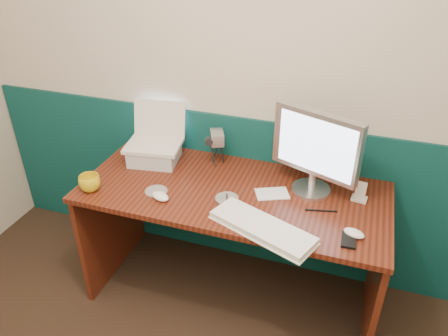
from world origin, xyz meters
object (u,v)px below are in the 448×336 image
(camcorder, at_px, (217,148))
(keyboard, at_px, (262,228))
(mug, at_px, (90,183))
(laptop, at_px, (152,127))
(monitor, at_px, (316,152))
(desk, at_px, (232,245))

(camcorder, bearing_deg, keyboard, -76.92)
(mug, distance_m, camcorder, 0.72)
(laptop, height_order, monitor, monitor)
(camcorder, bearing_deg, laptop, 169.33)
(laptop, relative_size, camcorder, 1.51)
(keyboard, bearing_deg, camcorder, 149.39)
(desk, xyz_separation_m, monitor, (0.39, 0.12, 0.61))
(keyboard, bearing_deg, monitor, 89.74)
(desk, bearing_deg, monitor, 17.87)
(laptop, distance_m, mug, 0.46)
(mug, bearing_deg, camcorder, 41.36)
(desk, xyz_separation_m, camcorder, (-0.17, 0.24, 0.48))
(monitor, height_order, keyboard, monitor)
(laptop, height_order, mug, laptop)
(desk, height_order, monitor, monitor)
(laptop, xyz_separation_m, mug, (-0.18, -0.38, -0.18))
(laptop, height_order, camcorder, laptop)
(desk, distance_m, keyboard, 0.53)
(monitor, xyz_separation_m, camcorder, (-0.56, 0.11, -0.13))
(laptop, xyz_separation_m, monitor, (0.91, -0.02, 0.01))
(monitor, distance_m, mug, 1.17)
(desk, xyz_separation_m, laptop, (-0.52, 0.15, 0.59))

